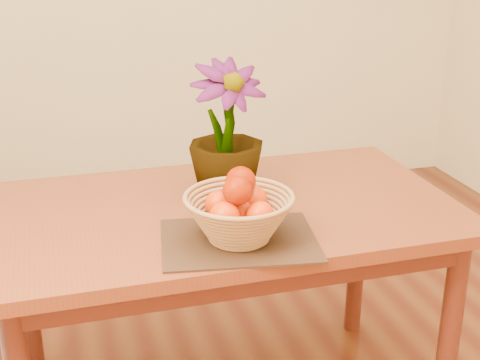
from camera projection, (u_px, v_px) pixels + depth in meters
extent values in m
cube|color=maroon|center=(225.00, 212.00, 2.03)|extent=(1.40, 0.80, 0.04)
cube|color=#4C1C11|center=(225.00, 230.00, 2.05)|extent=(1.28, 0.68, 0.08)
cylinder|color=#4C1C11|center=(449.00, 342.00, 2.04)|extent=(0.06, 0.06, 0.71)
cylinder|color=#4C1C11|center=(27.00, 296.00, 2.29)|extent=(0.06, 0.06, 0.71)
cylinder|color=#4C1C11|center=(357.00, 250.00, 2.61)|extent=(0.06, 0.06, 0.71)
cube|color=#392114|center=(239.00, 240.00, 1.80)|extent=(0.46, 0.37, 0.01)
cylinder|color=#A96F46|center=(239.00, 238.00, 1.79)|extent=(0.15, 0.15, 0.01)
sphere|color=#ED2D03|center=(239.00, 211.00, 1.76)|extent=(0.07, 0.07, 0.07)
sphere|color=#ED2D03|center=(253.00, 200.00, 1.81)|extent=(0.08, 0.08, 0.08)
sphere|color=#ED2D03|center=(218.00, 204.00, 1.80)|extent=(0.07, 0.07, 0.07)
sphere|color=#ED2D03|center=(225.00, 217.00, 1.71)|extent=(0.08, 0.08, 0.08)
sphere|color=#ED2D03|center=(260.00, 215.00, 1.73)|extent=(0.07, 0.07, 0.07)
sphere|color=#ED2D03|center=(241.00, 181.00, 1.77)|extent=(0.08, 0.08, 0.08)
sphere|color=#ED2D03|center=(237.00, 190.00, 1.71)|extent=(0.08, 0.08, 0.08)
sphere|color=#ED2D03|center=(241.00, 181.00, 1.77)|extent=(0.08, 0.08, 0.08)
sphere|color=#ED2D03|center=(237.00, 190.00, 1.71)|extent=(0.08, 0.08, 0.08)
imported|color=#1E4814|center=(226.00, 131.00, 2.03)|extent=(0.27, 0.27, 0.42)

